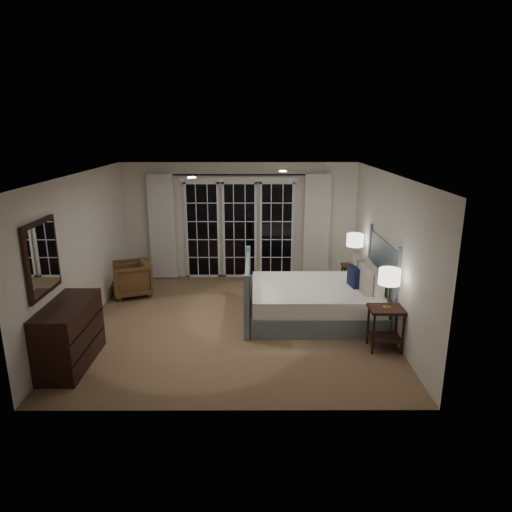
{
  "coord_description": "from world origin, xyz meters",
  "views": [
    {
      "loc": [
        0.32,
        -7.15,
        3.2
      ],
      "look_at": [
        0.35,
        0.45,
        1.05
      ],
      "focal_mm": 32.0,
      "sensor_mm": 36.0,
      "label": 1
    }
  ],
  "objects_px": {
    "bed": "(318,299)",
    "armchair": "(131,279)",
    "lamp_right": "(355,240)",
    "dresser": "(70,335)",
    "lamp_left": "(389,277)",
    "nightstand_right": "(353,275)",
    "nightstand_left": "(386,322)"
  },
  "relations": [
    {
      "from": "nightstand_left",
      "to": "lamp_right",
      "type": "xyz_separation_m",
      "value": [
        0.02,
        2.38,
        0.65
      ]
    },
    {
      "from": "nightstand_right",
      "to": "lamp_left",
      "type": "distance_m",
      "value": 2.5
    },
    {
      "from": "nightstand_right",
      "to": "lamp_right",
      "type": "distance_m",
      "value": 0.7
    },
    {
      "from": "nightstand_left",
      "to": "bed",
      "type": "bearing_deg",
      "value": 126.13
    },
    {
      "from": "lamp_left",
      "to": "lamp_right",
      "type": "height_order",
      "value": "lamp_left"
    },
    {
      "from": "bed",
      "to": "armchair",
      "type": "xyz_separation_m",
      "value": [
        -3.51,
        1.14,
        -0.01
      ]
    },
    {
      "from": "lamp_left",
      "to": "dresser",
      "type": "height_order",
      "value": "lamp_left"
    },
    {
      "from": "bed",
      "to": "lamp_left",
      "type": "distance_m",
      "value": 1.64
    },
    {
      "from": "lamp_left",
      "to": "lamp_right",
      "type": "distance_m",
      "value": 2.38
    },
    {
      "from": "dresser",
      "to": "armchair",
      "type": "bearing_deg",
      "value": 87.29
    },
    {
      "from": "bed",
      "to": "armchair",
      "type": "bearing_deg",
      "value": 162.0
    },
    {
      "from": "armchair",
      "to": "lamp_right",
      "type": "bearing_deg",
      "value": 69.8
    },
    {
      "from": "lamp_right",
      "to": "armchair",
      "type": "distance_m",
      "value": 4.44
    },
    {
      "from": "bed",
      "to": "dresser",
      "type": "relative_size",
      "value": 1.86
    },
    {
      "from": "lamp_left",
      "to": "nightstand_left",
      "type": "bearing_deg",
      "value": -14.04
    },
    {
      "from": "nightstand_left",
      "to": "dresser",
      "type": "distance_m",
      "value": 4.51
    },
    {
      "from": "nightstand_left",
      "to": "lamp_left",
      "type": "height_order",
      "value": "lamp_left"
    },
    {
      "from": "nightstand_left",
      "to": "lamp_left",
      "type": "distance_m",
      "value": 0.7
    },
    {
      "from": "lamp_right",
      "to": "dresser",
      "type": "xyz_separation_m",
      "value": [
        -4.5,
        -2.83,
        -0.64
      ]
    },
    {
      "from": "nightstand_right",
      "to": "armchair",
      "type": "xyz_separation_m",
      "value": [
        -4.37,
        -0.09,
        -0.05
      ]
    },
    {
      "from": "nightstand_right",
      "to": "armchair",
      "type": "bearing_deg",
      "value": -178.88
    },
    {
      "from": "nightstand_right",
      "to": "lamp_right",
      "type": "xyz_separation_m",
      "value": [
        0.0,
        0.0,
        0.7
      ]
    },
    {
      "from": "lamp_left",
      "to": "nightstand_right",
      "type": "bearing_deg",
      "value": 89.63
    },
    {
      "from": "nightstand_right",
      "to": "nightstand_left",
      "type": "bearing_deg",
      "value": -90.37
    },
    {
      "from": "bed",
      "to": "dresser",
      "type": "bearing_deg",
      "value": -156.28
    },
    {
      "from": "armchair",
      "to": "dresser",
      "type": "relative_size",
      "value": 0.58
    },
    {
      "from": "nightstand_left",
      "to": "dresser",
      "type": "bearing_deg",
      "value": -174.37
    },
    {
      "from": "lamp_left",
      "to": "armchair",
      "type": "height_order",
      "value": "lamp_left"
    },
    {
      "from": "nightstand_left",
      "to": "nightstand_right",
      "type": "distance_m",
      "value": 2.39
    },
    {
      "from": "bed",
      "to": "armchair",
      "type": "height_order",
      "value": "bed"
    },
    {
      "from": "armchair",
      "to": "dresser",
      "type": "xyz_separation_m",
      "value": [
        -0.13,
        -2.74,
        0.11
      ]
    },
    {
      "from": "lamp_right",
      "to": "dresser",
      "type": "height_order",
      "value": "lamp_right"
    }
  ]
}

